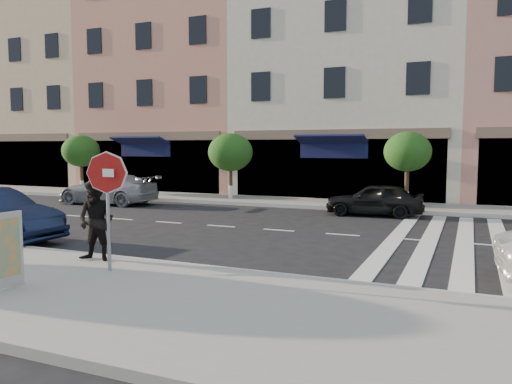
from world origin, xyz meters
name	(u,v)px	position (x,y,z in m)	size (l,w,h in m)	color
ground	(219,256)	(0.00, 0.00, 0.00)	(120.00, 120.00, 0.00)	black
sidewalk_near	(114,297)	(0.00, -3.75, 0.07)	(60.00, 4.50, 0.15)	gray
sidewalk_far	(335,204)	(0.00, 11.00, 0.07)	(60.00, 3.00, 0.15)	gray
building_west_far	(54,99)	(-22.00, 17.00, 6.00)	(12.00, 9.00, 12.00)	#D6B189
building_west_mid	(188,75)	(-11.00, 17.00, 7.00)	(10.00, 9.00, 14.00)	tan
building_centre	(355,93)	(-0.50, 17.00, 5.50)	(11.00, 9.00, 11.00)	beige
street_tree_wa	(81,151)	(-14.00, 10.80, 2.33)	(2.00, 2.00, 3.05)	#473323
street_tree_wb	(230,152)	(-5.00, 10.80, 2.31)	(2.10, 2.10, 3.06)	#473323
street_tree_c	(408,152)	(3.00, 10.80, 2.36)	(1.90, 1.90, 3.04)	#473323
stop_sign	(107,184)	(-1.03, -2.62, 1.86)	(0.82, 0.13, 2.33)	gray
walker	(96,221)	(-1.86, -2.00, 1.00)	(0.83, 0.64, 1.70)	black
poster_board	(0,253)	(-1.85, -4.36, 0.78)	(0.32, 0.85, 1.30)	beige
car_far_left	(108,189)	(-9.56, 7.60, 0.67)	(1.88, 4.62, 1.34)	#95959A
car_far_mid	(374,199)	(2.12, 8.49, 0.61)	(1.44, 3.58, 1.22)	black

